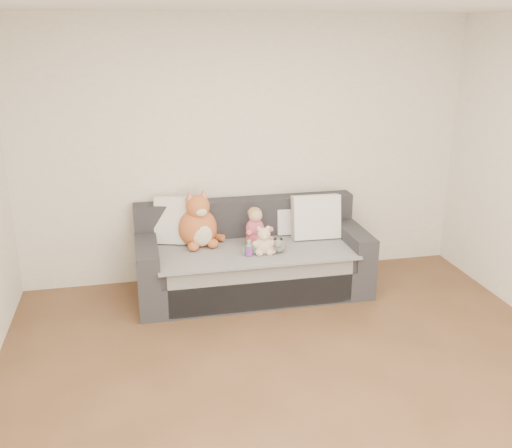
% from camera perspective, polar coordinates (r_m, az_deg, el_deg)
% --- Properties ---
extents(room_shell, '(5.00, 5.00, 5.00)m').
position_cam_1_polar(room_shell, '(3.74, 5.28, 1.01)').
color(room_shell, brown).
rests_on(room_shell, ground).
extents(sofa, '(2.20, 0.94, 0.85)m').
position_cam_1_polar(sofa, '(5.56, -0.42, -3.68)').
color(sofa, '#29292E').
rests_on(sofa, ground).
extents(cushion_left, '(0.54, 0.35, 0.47)m').
position_cam_1_polar(cushion_left, '(5.55, -7.52, 0.38)').
color(cushion_left, white).
rests_on(cushion_left, sofa).
extents(cushion_right_back, '(0.41, 0.18, 0.38)m').
position_cam_1_polar(cushion_right_back, '(5.79, 3.98, 0.88)').
color(cushion_right_back, white).
rests_on(cushion_right_back, sofa).
extents(cushion_right_front, '(0.48, 0.23, 0.45)m').
position_cam_1_polar(cushion_right_front, '(5.66, 6.01, 0.71)').
color(cushion_right_front, white).
rests_on(cushion_right_front, sofa).
extents(toddler, '(0.27, 0.40, 0.39)m').
position_cam_1_polar(toddler, '(5.41, 0.03, -0.66)').
color(toddler, '#C94C47').
rests_on(toddler, sofa).
extents(plush_cat, '(0.46, 0.43, 0.57)m').
position_cam_1_polar(plush_cat, '(5.46, -5.77, -0.07)').
color(plush_cat, '#BD622A').
rests_on(plush_cat, sofa).
extents(teddy_bear, '(0.22, 0.16, 0.28)m').
position_cam_1_polar(teddy_bear, '(5.25, 0.78, -1.88)').
color(teddy_bear, beige).
rests_on(teddy_bear, sofa).
extents(plush_cow, '(0.13, 0.20, 0.17)m').
position_cam_1_polar(plush_cow, '(5.30, 2.22, -2.15)').
color(plush_cow, white).
rests_on(plush_cow, sofa).
extents(sippy_cup, '(0.12, 0.07, 0.13)m').
position_cam_1_polar(sippy_cup, '(5.22, -0.72, -2.50)').
color(sippy_cup, purple).
rests_on(sippy_cup, sofa).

